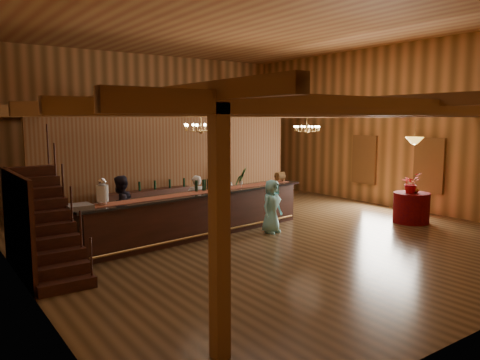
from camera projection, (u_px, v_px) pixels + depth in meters
floor at (249, 228)px, 12.96m from camera, size 14.00×14.00×0.00m
ceiling at (249, 23)px, 12.26m from camera, size 14.00×14.00×0.00m
wall_back at (143, 126)px, 18.28m from camera, size 12.00×0.10×5.50m
wall_left at (3, 132)px, 9.18m from camera, size 0.10×14.00×5.50m
wall_right at (390, 127)px, 16.04m from camera, size 0.10×14.00×5.50m
beam_grid at (238, 111)px, 12.96m from camera, size 11.90×13.90×0.39m
support_posts at (260, 173)px, 12.35m from camera, size 9.20×10.20×3.20m
partition_wall at (174, 164)px, 15.31m from camera, size 9.00×0.18×3.10m
window_right_front at (429, 165)px, 14.87m from camera, size 0.12×1.05×1.75m
window_right_back at (364, 160)px, 16.98m from camera, size 0.12×1.05×1.75m
staircase at (47, 223)px, 9.12m from camera, size 1.00×2.80×2.00m
backroom_boxes at (154, 187)px, 17.18m from camera, size 4.10×0.60×1.10m
tasting_bar at (200, 214)px, 12.02m from camera, size 6.92×1.77×1.16m
beverage_dispenser at (102, 192)px, 10.17m from camera, size 0.26×0.26×0.60m
glass_rack_tray at (79, 207)px, 9.72m from camera, size 0.50×0.50×0.10m
raffle_drum at (280, 176)px, 13.91m from camera, size 0.34×0.24×0.30m
bar_bottle_0 at (196, 186)px, 12.02m from camera, size 0.07×0.07×0.30m
bar_bottle_1 at (203, 185)px, 12.18m from camera, size 0.07×0.07×0.30m
bar_bottle_2 at (205, 185)px, 12.21m from camera, size 0.07×0.07×0.30m
bar_bottle_3 at (208, 185)px, 12.29m from camera, size 0.07×0.07×0.30m
backbar_shelf at (148, 203)px, 14.48m from camera, size 3.00×0.84×0.83m
round_table at (411, 208)px, 13.64m from camera, size 1.02×1.02×0.88m
chandelier_left at (201, 127)px, 11.18m from camera, size 0.80×0.80×0.54m
chandelier_right at (307, 128)px, 14.83m from camera, size 0.80×0.80×0.64m
pendant_lamp at (414, 140)px, 13.39m from camera, size 0.52×0.52×0.90m
bartender at (196, 203)px, 12.74m from camera, size 0.61×0.46×1.50m
staff_second at (120, 209)px, 11.51m from camera, size 1.00×0.93×1.64m
guest at (272, 206)px, 12.40m from camera, size 0.79×0.61×1.42m
floor_plant at (238, 187)px, 16.23m from camera, size 0.91×0.82×1.37m
table_flowers at (411, 183)px, 13.48m from camera, size 0.54×0.47×0.59m
table_vase at (416, 187)px, 13.54m from camera, size 0.19×0.19×0.32m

